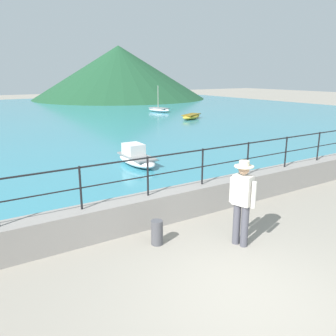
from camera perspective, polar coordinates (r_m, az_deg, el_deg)
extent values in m
plane|color=gray|center=(5.90, 13.28, -19.76)|extent=(120.00, 120.00, 0.00)
cube|color=gray|center=(7.99, -3.24, -6.86)|extent=(20.00, 0.56, 0.70)
cylinder|color=black|center=(7.14, -14.13, -3.20)|extent=(0.04, 0.04, 0.90)
cylinder|color=black|center=(7.72, -3.33, -1.35)|extent=(0.04, 0.04, 0.90)
cylinder|color=black|center=(8.55, 5.66, 0.23)|extent=(0.04, 0.04, 0.90)
cylinder|color=black|center=(9.55, 12.92, 1.50)|extent=(0.04, 0.04, 0.90)
cylinder|color=black|center=(10.68, 18.73, 2.50)|extent=(0.04, 0.04, 0.90)
cylinder|color=black|center=(11.90, 23.40, 3.29)|extent=(0.04, 0.04, 0.90)
cylinder|color=black|center=(7.62, -3.38, 1.68)|extent=(18.40, 0.04, 0.04)
cylinder|color=black|center=(7.72, -3.33, -1.35)|extent=(18.40, 0.03, 0.03)
cube|color=teal|center=(29.52, -25.60, 7.24)|extent=(64.00, 44.32, 0.06)
cone|color=#1E4C2D|center=(49.60, -8.02, 15.22)|extent=(23.46, 23.46, 7.04)
cylinder|color=#4C4C56|center=(7.22, 11.18, -8.93)|extent=(0.15, 0.15, 0.86)
cylinder|color=#4C4C56|center=(7.14, 12.44, -9.28)|extent=(0.15, 0.15, 0.86)
cube|color=beige|center=(6.92, 12.13, -3.58)|extent=(0.31, 0.41, 0.60)
cylinder|color=beige|center=(7.04, 10.41, -3.50)|extent=(0.09, 0.09, 0.52)
cylinder|color=beige|center=(6.82, 13.87, -4.30)|extent=(0.09, 0.09, 0.52)
sphere|color=tan|center=(6.79, 12.33, -0.14)|extent=(0.22, 0.22, 0.22)
cylinder|color=beige|center=(6.78, 12.35, 0.26)|extent=(0.38, 0.38, 0.02)
cylinder|color=beige|center=(6.77, 12.38, 0.75)|extent=(0.20, 0.20, 0.10)
cylinder|color=#4C4C51|center=(7.13, -1.81, -10.51)|extent=(0.24, 0.24, 0.51)
ellipsoid|color=white|center=(31.61, -1.49, 9.52)|extent=(1.54, 2.46, 0.36)
cube|color=gray|center=(31.59, -1.49, 9.79)|extent=(1.28, 1.98, 0.06)
cylinder|color=#B2A899|center=(31.58, -1.64, 11.59)|extent=(0.06, 0.06, 1.93)
ellipsoid|color=white|center=(13.01, -5.14, 1.30)|extent=(0.93, 2.31, 0.36)
cube|color=gray|center=(12.97, -5.16, 1.94)|extent=(0.79, 1.85, 0.06)
cube|color=silver|center=(13.14, -5.67, 3.13)|extent=(0.64, 0.81, 0.40)
ellipsoid|color=gold|center=(26.51, 3.83, 8.40)|extent=(2.45, 1.90, 0.36)
cube|color=brown|center=(26.50, 3.83, 8.72)|extent=(1.98, 1.56, 0.06)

